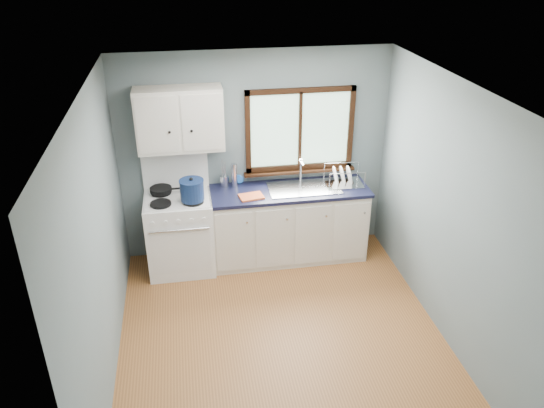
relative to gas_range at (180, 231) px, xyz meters
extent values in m
cube|color=#955B2D|center=(0.95, -1.47, -0.50)|extent=(3.20, 3.60, 0.02)
cube|color=white|center=(0.95, -1.47, 2.02)|extent=(3.20, 3.60, 0.02)
cube|color=slate|center=(0.95, 0.34, 0.76)|extent=(3.20, 0.02, 2.50)
cube|color=slate|center=(0.95, -3.28, 0.76)|extent=(3.20, 0.02, 2.50)
cube|color=slate|center=(-0.66, -1.47, 0.76)|extent=(0.02, 3.60, 2.50)
cube|color=slate|center=(2.56, -1.47, 0.76)|extent=(0.02, 3.60, 2.50)
cube|color=white|center=(0.00, -0.01, -0.03)|extent=(0.76, 0.65, 0.92)
cube|color=white|center=(0.00, 0.30, 0.65)|extent=(0.76, 0.05, 0.44)
cube|color=silver|center=(0.00, -0.01, 0.43)|extent=(0.72, 0.59, 0.01)
cylinder|color=black|center=(-0.18, -0.16, 0.45)|extent=(0.23, 0.23, 0.03)
cylinder|color=black|center=(0.18, -0.16, 0.45)|extent=(0.23, 0.23, 0.03)
cylinder|color=black|center=(-0.18, 0.14, 0.45)|extent=(0.23, 0.23, 0.03)
cylinder|color=black|center=(0.18, 0.14, 0.45)|extent=(0.23, 0.23, 0.03)
cylinder|color=silver|center=(0.00, -0.35, 0.21)|extent=(0.66, 0.02, 0.02)
cube|color=silver|center=(0.00, -0.33, -0.09)|extent=(0.66, 0.01, 0.55)
cube|color=silver|center=(1.31, 0.02, -0.05)|extent=(1.85, 0.60, 0.88)
cube|color=black|center=(1.31, 0.04, -0.45)|extent=(1.85, 0.54, 0.08)
cube|color=black|center=(1.31, 0.02, 0.41)|extent=(1.89, 0.64, 0.04)
cube|color=silver|center=(1.49, 0.02, 0.43)|extent=(0.84, 0.46, 0.01)
cube|color=silver|center=(1.29, 0.02, 0.36)|extent=(0.36, 0.40, 0.14)
cube|color=silver|center=(1.69, 0.02, 0.36)|extent=(0.36, 0.40, 0.14)
cylinder|color=silver|center=(1.49, 0.22, 0.57)|extent=(0.02, 0.02, 0.28)
cylinder|color=silver|center=(1.49, 0.15, 0.70)|extent=(0.02, 0.16, 0.02)
sphere|color=silver|center=(1.49, 0.22, 0.71)|extent=(0.04, 0.04, 0.04)
cube|color=#9EC6A8|center=(1.49, 0.32, 1.06)|extent=(1.22, 0.01, 0.92)
cube|color=black|center=(1.49, 0.30, 1.53)|extent=(1.30, 0.05, 0.06)
cube|color=black|center=(1.49, 0.30, 0.59)|extent=(1.30, 0.05, 0.06)
cube|color=black|center=(0.87, 0.30, 1.06)|extent=(0.06, 0.05, 1.00)
cube|color=black|center=(2.10, 0.30, 1.06)|extent=(0.06, 0.05, 1.00)
cube|color=black|center=(1.49, 0.30, 1.06)|extent=(0.03, 0.05, 0.92)
cube|color=black|center=(1.49, 0.27, 0.54)|extent=(1.36, 0.10, 0.03)
cube|color=silver|center=(0.10, 0.16, 1.31)|extent=(0.95, 0.32, 0.70)
cube|color=silver|center=(-0.14, -0.01, 1.31)|extent=(0.44, 0.01, 0.62)
cube|color=silver|center=(0.34, -0.01, 1.31)|extent=(0.44, 0.01, 0.62)
sphere|color=black|center=(-0.02, -0.02, 1.23)|extent=(0.03, 0.03, 0.03)
sphere|color=black|center=(0.22, -0.02, 1.23)|extent=(0.03, 0.03, 0.03)
cylinder|color=black|center=(-0.18, 0.13, 0.49)|extent=(0.25, 0.25, 0.05)
cube|color=black|center=(0.00, 0.13, 0.49)|extent=(0.14, 0.03, 0.02)
cylinder|color=#112249|center=(0.17, -0.14, 0.58)|extent=(0.28, 0.28, 0.22)
cylinder|color=#112249|center=(0.17, -0.14, 0.69)|extent=(0.29, 0.29, 0.02)
sphere|color=black|center=(0.17, -0.14, 0.72)|extent=(0.04, 0.04, 0.04)
cylinder|color=silver|center=(0.56, 0.24, 0.49)|extent=(0.12, 0.12, 0.13)
cylinder|color=silver|center=(0.58, 0.25, 0.63)|extent=(0.01, 0.01, 0.20)
cylinder|color=silver|center=(0.54, 0.25, 0.65)|extent=(0.01, 0.01, 0.23)
cylinder|color=silver|center=(0.56, 0.22, 0.62)|extent=(0.01, 0.01, 0.18)
cylinder|color=silver|center=(0.68, 0.20, 0.57)|extent=(0.09, 0.09, 0.30)
imported|color=blue|center=(0.76, 0.26, 0.56)|extent=(0.13, 0.13, 0.26)
cube|color=#D95D2F|center=(0.84, -0.12, 0.44)|extent=(0.30, 0.24, 0.02)
cube|color=silver|center=(1.98, 0.05, 0.43)|extent=(0.46, 0.36, 0.02)
cylinder|color=silver|center=(1.76, -0.09, 0.53)|extent=(0.01, 0.01, 0.21)
cylinder|color=silver|center=(2.18, -0.12, 0.53)|extent=(0.01, 0.01, 0.21)
cylinder|color=silver|center=(1.78, 0.22, 0.53)|extent=(0.01, 0.01, 0.21)
cylinder|color=silver|center=(2.20, 0.20, 0.53)|extent=(0.01, 0.01, 0.21)
cylinder|color=silver|center=(1.97, -0.11, 0.64)|extent=(0.42, 0.03, 0.01)
cylinder|color=silver|center=(1.99, 0.21, 0.64)|extent=(0.42, 0.03, 0.01)
cylinder|color=white|center=(1.88, 0.06, 0.54)|extent=(0.07, 0.23, 0.23)
cylinder|color=white|center=(1.96, 0.05, 0.54)|extent=(0.07, 0.23, 0.23)
cylinder|color=white|center=(2.05, 0.05, 0.54)|extent=(0.07, 0.23, 0.23)
camera|label=1|loc=(0.16, -5.51, 3.12)|focal=35.00mm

